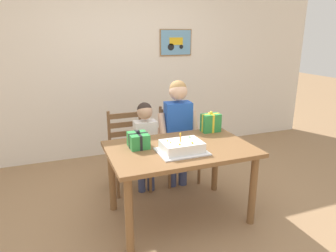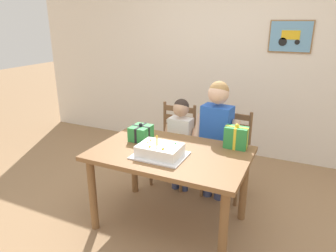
# 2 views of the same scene
# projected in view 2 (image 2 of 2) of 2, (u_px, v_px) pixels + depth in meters

# --- Properties ---
(ground_plane) EXTENTS (20.00, 20.00, 0.00)m
(ground_plane) POSITION_uv_depth(u_px,v_px,m) (170.00, 223.00, 2.96)
(ground_plane) COLOR #997551
(back_wall) EXTENTS (6.40, 0.11, 2.60)m
(back_wall) POSITION_uv_depth(u_px,v_px,m) (231.00, 62.00, 4.24)
(back_wall) COLOR silver
(back_wall) RESTS_ON ground
(dining_table) EXTENTS (1.36, 0.88, 0.75)m
(dining_table) POSITION_uv_depth(u_px,v_px,m) (170.00, 162.00, 2.75)
(dining_table) COLOR brown
(dining_table) RESTS_ON ground
(birthday_cake) EXTENTS (0.44, 0.34, 0.19)m
(birthday_cake) POSITION_uv_depth(u_px,v_px,m) (160.00, 151.00, 2.61)
(birthday_cake) COLOR silver
(birthday_cake) RESTS_ON dining_table
(gift_box_red_large) EXTENTS (0.18, 0.21, 0.17)m
(gift_box_red_large) POSITION_uv_depth(u_px,v_px,m) (141.00, 133.00, 2.96)
(gift_box_red_large) COLOR #2D8E42
(gift_box_red_large) RESTS_ON dining_table
(gift_box_beside_cake) EXTENTS (0.21, 0.13, 0.23)m
(gift_box_beside_cake) POSITION_uv_depth(u_px,v_px,m) (236.00, 137.00, 2.77)
(gift_box_beside_cake) COLOR #2D8E42
(gift_box_beside_cake) RESTS_ON dining_table
(chair_left) EXTENTS (0.42, 0.42, 0.92)m
(chair_left) POSITION_uv_depth(u_px,v_px,m) (174.00, 144.00, 3.62)
(chair_left) COLOR brown
(chair_left) RESTS_ON ground
(chair_right) EXTENTS (0.45, 0.45, 0.92)m
(chair_right) POSITION_uv_depth(u_px,v_px,m) (227.00, 153.00, 3.37)
(chair_right) COLOR brown
(chair_right) RESTS_ON ground
(child_older) EXTENTS (0.48, 0.28, 1.28)m
(child_older) POSITION_uv_depth(u_px,v_px,m) (216.00, 130.00, 3.15)
(child_older) COLOR #38426B
(child_older) RESTS_ON ground
(child_younger) EXTENTS (0.39, 0.22, 1.06)m
(child_younger) POSITION_uv_depth(u_px,v_px,m) (181.00, 137.00, 3.35)
(child_younger) COLOR #38426B
(child_younger) RESTS_ON ground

